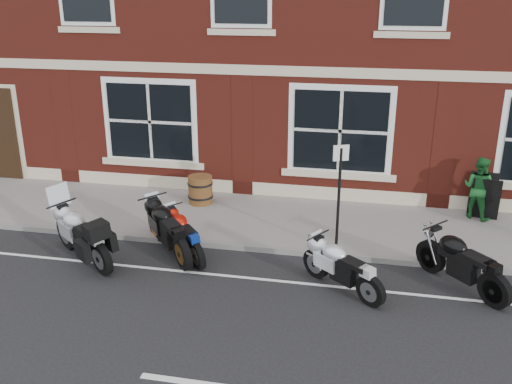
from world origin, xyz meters
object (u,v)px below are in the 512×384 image
moto_sport_red (185,233)px  moto_naked_black (462,260)px  a_board_sign (484,196)px  barrel_planter (200,190)px  moto_sport_silver (342,265)px  moto_touring_silver (82,232)px  moto_sport_black (169,227)px  parking_sign (339,191)px  pedestrian_right (479,188)px

moto_sport_red → moto_naked_black: moto_naked_black is taller
a_board_sign → barrel_planter: bearing=-167.3°
moto_sport_silver → moto_naked_black: moto_naked_black is taller
moto_naked_black → a_board_sign: (0.93, 3.42, 0.08)m
moto_touring_silver → moto_sport_black: bearing=-31.9°
moto_sport_black → barrel_planter: bearing=52.6°
moto_sport_silver → a_board_sign: size_ratio=1.51×
moto_touring_silver → moto_sport_red: 2.10m
moto_sport_red → a_board_sign: bearing=-13.7°
moto_touring_silver → parking_sign: bearing=-39.6°
moto_sport_red → moto_sport_black: (-0.36, 0.02, 0.08)m
moto_touring_silver → barrel_planter: (1.51, 3.31, -0.13)m
moto_sport_silver → barrel_planter: size_ratio=2.24×
moto_naked_black → barrel_planter: 6.67m
moto_sport_silver → barrel_planter: moto_sport_silver is taller
moto_touring_silver → moto_sport_red: (2.00, 0.62, -0.10)m
moto_sport_red → moto_sport_black: moto_sport_black is taller
barrel_planter → moto_touring_silver: bearing=-114.5°
moto_sport_silver → pedestrian_right: pedestrian_right is taller
moto_sport_black → a_board_sign: 7.46m
moto_sport_black → barrel_planter: moto_sport_black is taller
pedestrian_right → parking_sign: 4.04m
moto_sport_red → pedestrian_right: bearing=-13.5°
moto_sport_black → a_board_sign: (6.77, 3.13, 0.06)m
pedestrian_right → a_board_sign: (0.17, 0.05, -0.22)m
moto_naked_black → pedestrian_right: (0.76, 3.36, 0.30)m
moto_sport_red → parking_sign: size_ratio=0.69×
moto_naked_black → parking_sign: parking_sign is taller
moto_sport_red → a_board_sign: size_ratio=1.49×
moto_sport_black → parking_sign: parking_sign is taller
pedestrian_right → moto_sport_black: bearing=56.8°
moto_touring_silver → parking_sign: (5.12, 1.22, 0.83)m
a_board_sign → moto_sport_silver: bearing=-119.0°
moto_touring_silver → moto_sport_silver: size_ratio=1.19×
moto_sport_black → moto_naked_black: (5.84, -0.29, -0.02)m
pedestrian_right → moto_sport_red: bearing=58.2°
moto_touring_silver → parking_sign: 5.33m
moto_naked_black → a_board_sign: size_ratio=1.66×
moto_naked_black → pedestrian_right: pedestrian_right is taller
pedestrian_right → a_board_sign: bearing=-129.9°
moto_sport_red → moto_sport_silver: bearing=-53.7°
pedestrian_right → moto_naked_black: bearing=109.0°
moto_sport_red → moto_naked_black: (5.48, -0.27, 0.06)m
moto_sport_red → parking_sign: (3.11, 0.61, 0.94)m
pedestrian_right → barrel_planter: 6.76m
moto_sport_black → moto_naked_black: 5.85m
parking_sign → moto_touring_silver: bearing=170.6°
moto_sport_black → moto_sport_red: bearing=-43.6°
a_board_sign → pedestrian_right: bearing=-152.8°
moto_naked_black → moto_sport_silver: bearing=153.3°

